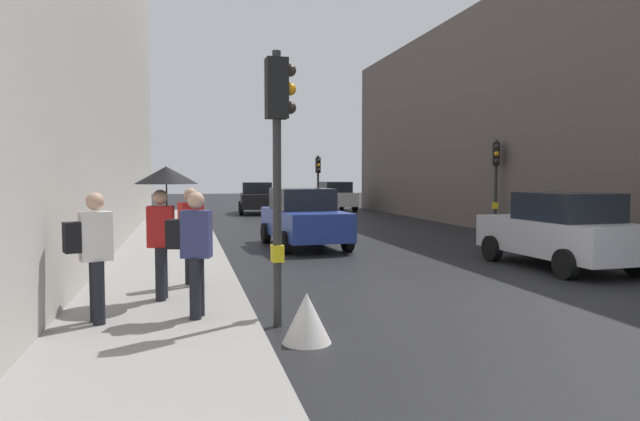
% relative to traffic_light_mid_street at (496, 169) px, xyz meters
% --- Properties ---
extents(ground_plane, '(120.00, 120.00, 0.00)m').
position_rel_traffic_light_mid_street_xyz_m(ground_plane, '(-4.90, -10.70, -2.38)').
color(ground_plane, black).
extents(sidewalk_kerb, '(2.75, 40.00, 0.16)m').
position_rel_traffic_light_mid_street_xyz_m(sidewalk_kerb, '(-11.49, -4.70, -2.30)').
color(sidewalk_kerb, gray).
rests_on(sidewalk_kerb, ground).
extents(building_facade_right, '(12.00, 29.63, 9.00)m').
position_rel_traffic_light_mid_street_xyz_m(building_facade_right, '(6.31, 2.60, 2.12)').
color(building_facade_right, '#5B514C').
rests_on(building_facade_right, ground).
extents(traffic_light_mid_street, '(0.34, 0.45, 3.45)m').
position_rel_traffic_light_mid_street_xyz_m(traffic_light_mid_street, '(0.00, 0.00, 0.00)').
color(traffic_light_mid_street, '#2D2D2D').
rests_on(traffic_light_mid_street, ground).
extents(traffic_light_near_left, '(0.44, 0.26, 3.89)m').
position_rel_traffic_light_mid_street_xyz_m(traffic_light_near_left, '(-9.79, -11.00, 0.29)').
color(traffic_light_near_left, '#2D2D2D').
rests_on(traffic_light_near_left, ground).
extents(traffic_light_far_median, '(0.25, 0.43, 3.22)m').
position_rel_traffic_light_mid_street_xyz_m(traffic_light_far_median, '(-4.04, 11.42, -0.16)').
color(traffic_light_far_median, '#2D2D2D').
rests_on(traffic_light_far_median, ground).
extents(car_white_compact, '(2.12, 4.25, 1.76)m').
position_rel_traffic_light_mid_street_xyz_m(car_white_compact, '(-2.17, 15.06, -1.51)').
color(car_white_compact, silver).
rests_on(car_white_compact, ground).
extents(car_silver_hatchback, '(2.19, 4.29, 1.76)m').
position_rel_traffic_light_mid_street_xyz_m(car_silver_hatchback, '(-2.59, -7.37, -1.51)').
color(car_silver_hatchback, '#BCBCC1').
rests_on(car_silver_hatchback, ground).
extents(car_blue_van, '(2.24, 4.31, 1.76)m').
position_rel_traffic_light_mid_street_xyz_m(car_blue_van, '(-7.61, -2.13, -1.51)').
color(car_blue_van, navy).
rests_on(car_blue_van, ground).
extents(car_dark_suv, '(2.26, 4.32, 1.76)m').
position_rel_traffic_light_mid_street_xyz_m(car_dark_suv, '(-7.13, 13.42, -1.51)').
color(car_dark_suv, black).
rests_on(car_dark_suv, ground).
extents(pedestrian_with_umbrella, '(1.00, 1.00, 2.14)m').
position_rel_traffic_light_mid_street_xyz_m(pedestrian_with_umbrella, '(-11.40, -9.54, -0.54)').
color(pedestrian_with_umbrella, black).
rests_on(pedestrian_with_umbrella, sidewalk_kerb).
extents(pedestrian_with_grey_backpack, '(0.65, 0.42, 1.77)m').
position_rel_traffic_light_mid_street_xyz_m(pedestrian_with_grey_backpack, '(-10.98, -10.85, -1.22)').
color(pedestrian_with_grey_backpack, black).
rests_on(pedestrian_with_grey_backpack, sidewalk_kerb).
extents(pedestrian_with_black_backpack, '(0.66, 0.45, 1.77)m').
position_rel_traffic_light_mid_street_xyz_m(pedestrian_with_black_backpack, '(-12.30, -10.87, -1.22)').
color(pedestrian_with_black_backpack, black).
rests_on(pedestrian_with_black_backpack, sidewalk_kerb).
extents(pedestrian_in_red_jacket, '(0.47, 0.39, 1.77)m').
position_rel_traffic_light_mid_street_xyz_m(pedestrian_in_red_jacket, '(-10.98, -8.40, -1.25)').
color(pedestrian_in_red_jacket, black).
rests_on(pedestrian_in_red_jacket, sidewalk_kerb).
extents(warning_sign_triangle, '(0.64, 0.64, 0.65)m').
position_rel_traffic_light_mid_street_xyz_m(warning_sign_triangle, '(-9.57, -11.88, -2.06)').
color(warning_sign_triangle, silver).
rests_on(warning_sign_triangle, ground).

